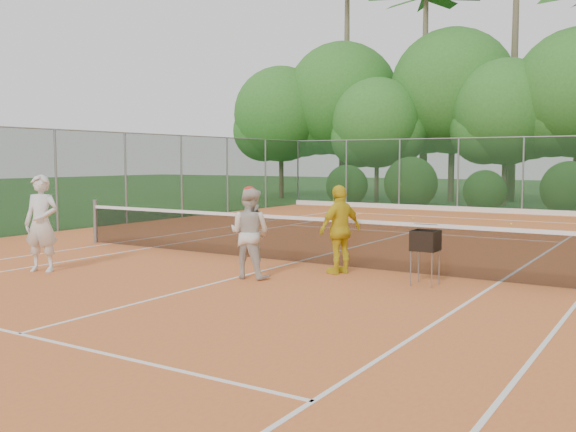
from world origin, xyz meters
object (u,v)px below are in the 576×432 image
object	(u,v)px
player_white	(42,223)
player_center_grp	(250,233)
ball_hopper	(425,242)
player_yellow	(340,229)

from	to	relation	value
player_white	player_center_grp	world-z (taller)	player_white
player_white	ball_hopper	size ratio (longest dim) A/B	1.96
player_white	ball_hopper	distance (m)	7.08
player_center_grp	player_yellow	distance (m)	1.71
player_yellow	player_center_grp	bearing A→B (deg)	-23.49
player_yellow	ball_hopper	world-z (taller)	player_yellow
player_white	ball_hopper	bearing A→B (deg)	-0.69
player_center_grp	ball_hopper	size ratio (longest dim) A/B	1.76
player_yellow	ball_hopper	xyz separation A→B (m)	(1.74, -0.25, -0.08)
player_white	player_center_grp	xyz separation A→B (m)	(3.71, 1.54, -0.10)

